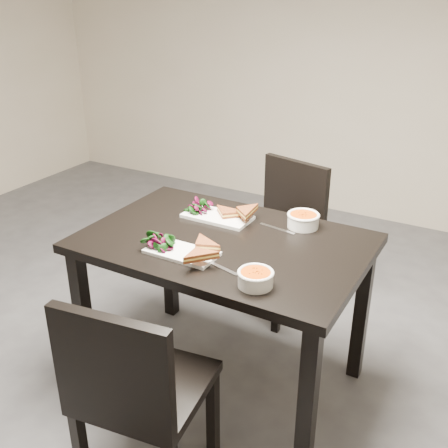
# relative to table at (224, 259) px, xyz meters

# --- Properties ---
(ground) EXTENTS (5.00, 5.00, 0.00)m
(ground) POSITION_rel_table_xyz_m (-0.46, -0.22, -0.65)
(ground) COLOR #47474C
(ground) RESTS_ON ground
(table) EXTENTS (1.20, 0.80, 0.75)m
(table) POSITION_rel_table_xyz_m (0.00, 0.00, 0.00)
(table) COLOR black
(table) RESTS_ON ground
(chair_near) EXTENTS (0.47, 0.47, 0.85)m
(chair_near) POSITION_rel_table_xyz_m (0.04, -0.69, -0.17)
(chair_near) COLOR black
(chair_near) RESTS_ON ground
(chair_far) EXTENTS (0.51, 0.51, 0.85)m
(chair_far) POSITION_rel_table_xyz_m (-0.06, 0.76, -0.17)
(chair_far) COLOR black
(chair_far) RESTS_ON ground
(plate_near) EXTENTS (0.29, 0.15, 0.01)m
(plate_near) POSITION_rel_table_xyz_m (-0.08, -0.21, 0.11)
(plate_near) COLOR white
(plate_near) RESTS_ON table
(sandwich_near) EXTENTS (0.18, 0.16, 0.05)m
(sandwich_near) POSITION_rel_table_xyz_m (-0.01, -0.19, 0.14)
(sandwich_near) COLOR brown
(sandwich_near) RESTS_ON plate_near
(salad_near) EXTENTS (0.09, 0.08, 0.04)m
(salad_near) POSITION_rel_table_xyz_m (-0.18, -0.21, 0.13)
(salad_near) COLOR black
(salad_near) RESTS_ON plate_near
(soup_bowl_near) EXTENTS (0.13, 0.13, 0.06)m
(soup_bowl_near) POSITION_rel_table_xyz_m (0.29, -0.28, 0.13)
(soup_bowl_near) COLOR white
(soup_bowl_near) RESTS_ON table
(cutlery_near) EXTENTS (0.18, 0.06, 0.00)m
(cutlery_near) POSITION_rel_table_xyz_m (0.11, -0.22, 0.10)
(cutlery_near) COLOR silver
(cutlery_near) RESTS_ON table
(plate_far) EXTENTS (0.32, 0.16, 0.02)m
(plate_far) POSITION_rel_table_xyz_m (-0.13, 0.17, 0.11)
(plate_far) COLOR white
(plate_far) RESTS_ON table
(sandwich_far) EXTENTS (0.20, 0.19, 0.05)m
(sandwich_far) POSITION_rel_table_xyz_m (-0.07, 0.16, 0.14)
(sandwich_far) COLOR brown
(sandwich_far) RESTS_ON plate_far
(salad_far) EXTENTS (0.10, 0.09, 0.04)m
(salad_far) POSITION_rel_table_xyz_m (-0.23, 0.17, 0.14)
(salad_far) COLOR black
(salad_far) RESTS_ON plate_far
(soup_bowl_far) EXTENTS (0.15, 0.15, 0.07)m
(soup_bowl_far) POSITION_rel_table_xyz_m (0.25, 0.28, 0.14)
(soup_bowl_far) COLOR white
(soup_bowl_far) RESTS_ON table
(cutlery_far) EXTENTS (0.18, 0.04, 0.00)m
(cutlery_far) POSITION_rel_table_xyz_m (0.16, 0.20, 0.10)
(cutlery_far) COLOR silver
(cutlery_far) RESTS_ON table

